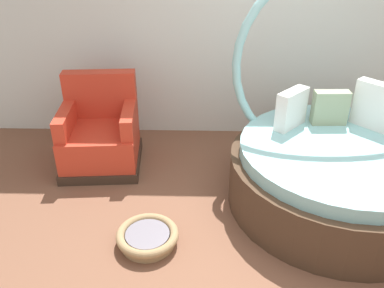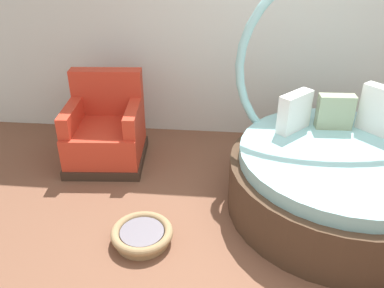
{
  "view_description": "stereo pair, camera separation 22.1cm",
  "coord_description": "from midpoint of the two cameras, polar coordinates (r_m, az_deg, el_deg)",
  "views": [
    {
      "loc": [
        -0.73,
        -2.37,
        2.34
      ],
      "look_at": [
        -0.82,
        0.8,
        0.55
      ],
      "focal_mm": 37.72,
      "sensor_mm": 36.0,
      "label": 1
    },
    {
      "loc": [
        -0.51,
        -2.36,
        2.34
      ],
      "look_at": [
        -0.82,
        0.8,
        0.55
      ],
      "focal_mm": 37.72,
      "sensor_mm": 36.0,
      "label": 2
    }
  ],
  "objects": [
    {
      "name": "back_wall",
      "position": [
        4.69,
        13.55,
        16.35
      ],
      "size": [
        8.0,
        0.12,
        2.68
      ],
      "primitive_type": "cube",
      "color": "silver",
      "rests_on": "ground_plane"
    },
    {
      "name": "pet_basket",
      "position": [
        3.39,
        -5.17,
        -12.7
      ],
      "size": [
        0.51,
        0.51,
        0.13
      ],
      "color": "#9E7F56",
      "rests_on": "ground_plane"
    },
    {
      "name": "round_daybed",
      "position": [
        3.85,
        21.67,
        -3.07
      ],
      "size": [
        1.94,
        1.94,
        2.12
      ],
      "color": "#473323",
      "rests_on": "ground_plane"
    },
    {
      "name": "red_armchair",
      "position": [
        4.39,
        -10.66,
        1.64
      ],
      "size": [
        0.86,
        0.86,
        0.94
      ],
      "color": "#38281E",
      "rests_on": "ground_plane"
    },
    {
      "name": "ground_plane",
      "position": [
        3.39,
        15.01,
        -15.76
      ],
      "size": [
        8.0,
        8.0,
        0.02
      ],
      "primitive_type": "cube",
      "color": "brown"
    }
  ]
}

